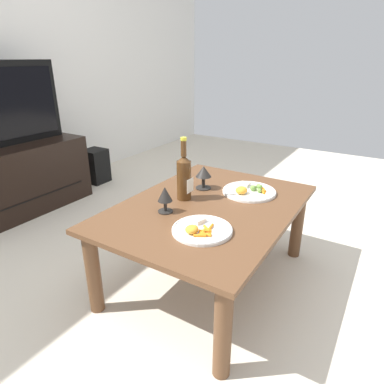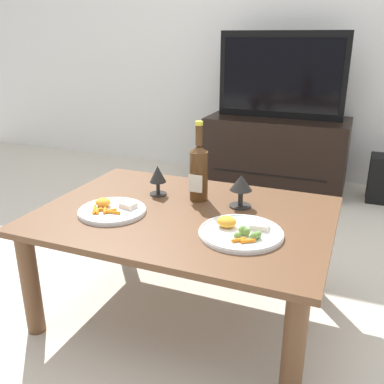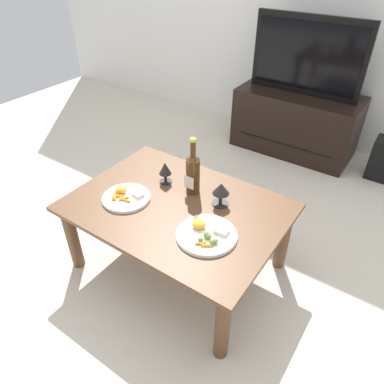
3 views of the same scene
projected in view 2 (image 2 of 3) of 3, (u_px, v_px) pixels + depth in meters
The scene contains 11 objects.
ground_plane at pixel (185, 310), 1.83m from camera, with size 6.40×6.40×0.00m, color beige.
back_wall at pixel (293, 9), 3.21m from camera, with size 6.40×0.10×2.60m, color silver.
dining_table at pixel (185, 229), 1.70m from camera, with size 1.13×0.82×0.46m.
tv_stand at pixel (276, 153), 3.26m from camera, with size 1.04×0.50×0.54m.
tv_screen at pixel (281, 75), 3.06m from camera, with size 0.92×0.05×0.61m.
floor_speaker at pixel (384, 179), 2.99m from camera, with size 0.20×0.20×0.33m, color black.
wine_bottle at pixel (199, 170), 1.76m from camera, with size 0.08×0.08×0.33m.
goblet_left at pixel (158, 176), 1.83m from camera, with size 0.07×0.07×0.13m.
goblet_right at pixel (241, 185), 1.70m from camera, with size 0.09×0.09×0.13m.
dinner_plate_left at pixel (112, 210), 1.67m from camera, with size 0.27×0.27×0.05m.
dinner_plate_right at pixel (241, 232), 1.48m from camera, with size 0.30×0.30×0.05m.
Camera 2 is at (0.61, -1.42, 1.11)m, focal length 39.77 mm.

